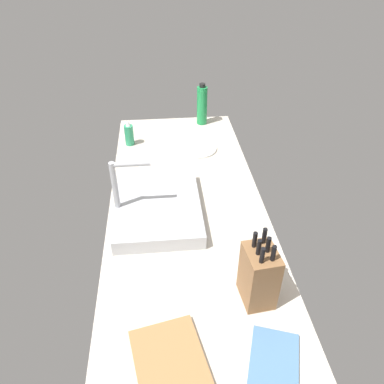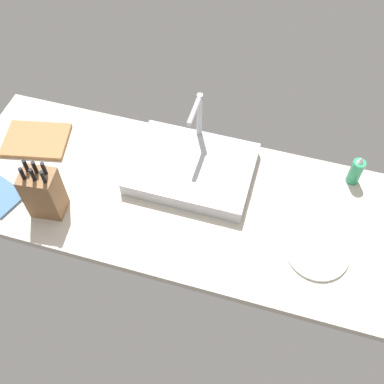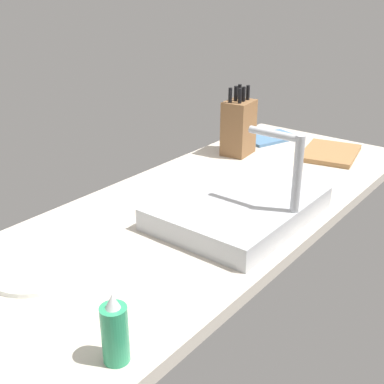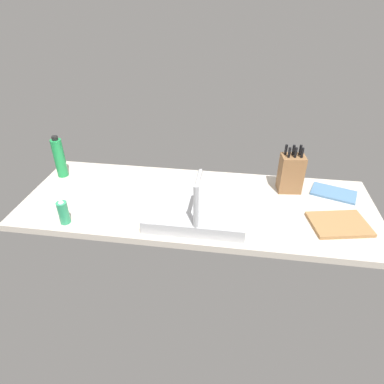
{
  "view_description": "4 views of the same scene",
  "coord_description": "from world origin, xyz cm",
  "px_view_note": "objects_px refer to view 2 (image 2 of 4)",
  "views": [
    {
      "loc": [
        -123.28,
        9.83,
        104.42
      ],
      "look_at": [
        -0.63,
        -2.0,
        13.08
      ],
      "focal_mm": 34.29,
      "sensor_mm": 36.0,
      "label": 1
    },
    {
      "loc": [
        30.3,
        -96.32,
        152.5
      ],
      "look_at": [
        2.61,
        -0.94,
        10.67
      ],
      "focal_mm": 43.64,
      "sensor_mm": 36.0,
      "label": 2
    },
    {
      "loc": [
        106.42,
        80.56,
        66.95
      ],
      "look_at": [
        2.09,
        -1.75,
        8.81
      ],
      "focal_mm": 45.88,
      "sensor_mm": 36.0,
      "label": 3
    },
    {
      "loc": [
        -18.06,
        143.9,
        101.31
      ],
      "look_at": [
        2.77,
        1.28,
        9.93
      ],
      "focal_mm": 31.0,
      "sensor_mm": 36.0,
      "label": 4
    }
  ],
  "objects_px": {
    "knife_block": "(43,193)",
    "faucet": "(199,119)",
    "soap_bottle": "(356,171)",
    "cutting_board": "(36,140)",
    "sink_basin": "(192,169)",
    "dinner_plate": "(317,252)"
  },
  "relations": [
    {
      "from": "faucet",
      "to": "dinner_plate",
      "type": "xyz_separation_m",
      "value": [
        0.54,
        -0.36,
        -0.16
      ]
    },
    {
      "from": "faucet",
      "to": "knife_block",
      "type": "height_order",
      "value": "faucet"
    },
    {
      "from": "soap_bottle",
      "to": "dinner_plate",
      "type": "relative_size",
      "value": 0.63
    },
    {
      "from": "faucet",
      "to": "soap_bottle",
      "type": "distance_m",
      "value": 0.64
    },
    {
      "from": "faucet",
      "to": "cutting_board",
      "type": "bearing_deg",
      "value": -166.14
    },
    {
      "from": "faucet",
      "to": "dinner_plate",
      "type": "distance_m",
      "value": 0.67
    },
    {
      "from": "faucet",
      "to": "soap_bottle",
      "type": "relative_size",
      "value": 1.92
    },
    {
      "from": "cutting_board",
      "to": "soap_bottle",
      "type": "distance_m",
      "value": 1.31
    },
    {
      "from": "sink_basin",
      "to": "soap_bottle",
      "type": "xyz_separation_m",
      "value": [
        0.62,
        0.14,
        0.03
      ]
    },
    {
      "from": "sink_basin",
      "to": "knife_block",
      "type": "relative_size",
      "value": 1.8
    },
    {
      "from": "dinner_plate",
      "to": "cutting_board",
      "type": "bearing_deg",
      "value": 170.59
    },
    {
      "from": "sink_basin",
      "to": "faucet",
      "type": "relative_size",
      "value": 1.74
    },
    {
      "from": "sink_basin",
      "to": "soap_bottle",
      "type": "height_order",
      "value": "soap_bottle"
    },
    {
      "from": "cutting_board",
      "to": "knife_block",
      "type": "bearing_deg",
      "value": -54.63
    },
    {
      "from": "knife_block",
      "to": "dinner_plate",
      "type": "height_order",
      "value": "knife_block"
    },
    {
      "from": "knife_block",
      "to": "cutting_board",
      "type": "distance_m",
      "value": 0.37
    },
    {
      "from": "knife_block",
      "to": "soap_bottle",
      "type": "relative_size",
      "value": 1.86
    },
    {
      "from": "sink_basin",
      "to": "cutting_board",
      "type": "relative_size",
      "value": 1.81
    },
    {
      "from": "sink_basin",
      "to": "faucet",
      "type": "height_order",
      "value": "faucet"
    },
    {
      "from": "cutting_board",
      "to": "sink_basin",
      "type": "bearing_deg",
      "value": 1.58
    },
    {
      "from": "sink_basin",
      "to": "knife_block",
      "type": "distance_m",
      "value": 0.57
    },
    {
      "from": "knife_block",
      "to": "faucet",
      "type": "bearing_deg",
      "value": 38.66
    }
  ]
}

